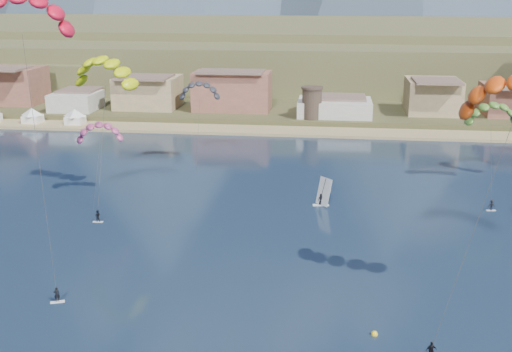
% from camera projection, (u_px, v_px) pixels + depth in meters
% --- Properties ---
extents(beach, '(2200.00, 12.00, 0.90)m').
position_uv_depth(beach, '(291.00, 131.00, 161.60)').
color(beach, tan).
rests_on(beach, ground).
extents(land, '(2200.00, 900.00, 4.00)m').
position_uv_depth(land, '(323.00, 28.00, 593.52)').
color(land, brown).
rests_on(land, ground).
extents(foothills, '(940.00, 210.00, 18.00)m').
position_uv_depth(foothills, '(361.00, 51.00, 276.77)').
color(foothills, brown).
rests_on(foothills, ground).
extents(town, '(400.00, 24.00, 12.00)m').
position_uv_depth(town, '(156.00, 89.00, 179.25)').
color(town, silver).
rests_on(town, ground).
extents(watchtower, '(5.82, 5.82, 8.60)m').
position_uv_depth(watchtower, '(312.00, 103.00, 166.88)').
color(watchtower, '#47382D').
rests_on(watchtower, ground).
extents(beach_tents, '(43.40, 6.40, 5.00)m').
position_uv_depth(beach_tents, '(10.00, 111.00, 169.47)').
color(beach_tents, white).
rests_on(beach_tents, ground).
extents(kitesurfer_red, '(15.63, 18.78, 37.25)m').
position_uv_depth(kitesurfer_red, '(19.00, 7.00, 77.38)').
color(kitesurfer_red, silver).
rests_on(kitesurfer_red, ground).
extents(kitesurfer_yellow, '(13.45, 18.57, 26.99)m').
position_uv_depth(kitesurfer_yellow, '(104.00, 67.00, 105.96)').
color(kitesurfer_yellow, silver).
rests_on(kitesurfer_yellow, ground).
extents(kitesurfer_green, '(10.26, 17.85, 19.54)m').
position_uv_depth(kitesurfer_green, '(492.00, 111.00, 114.04)').
color(kitesurfer_green, silver).
rests_on(kitesurfer_green, ground).
extents(distant_kite_pink, '(8.82, 6.98, 15.38)m').
position_uv_depth(distant_kite_pink, '(99.00, 129.00, 107.83)').
color(distant_kite_pink, '#262626').
rests_on(distant_kite_pink, ground).
extents(distant_kite_dark, '(8.99, 6.18, 19.02)m').
position_uv_depth(distant_kite_dark, '(200.00, 87.00, 127.62)').
color(distant_kite_dark, '#262626').
rests_on(distant_kite_dark, ground).
extents(windsurfer, '(2.78, 3.04, 4.83)m').
position_uv_depth(windsurfer, '(322.00, 197.00, 106.14)').
color(windsurfer, silver).
rests_on(windsurfer, ground).
extents(buoy, '(0.71, 0.71, 0.71)m').
position_uv_depth(buoy, '(374.00, 334.00, 66.56)').
color(buoy, yellow).
rests_on(buoy, ground).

